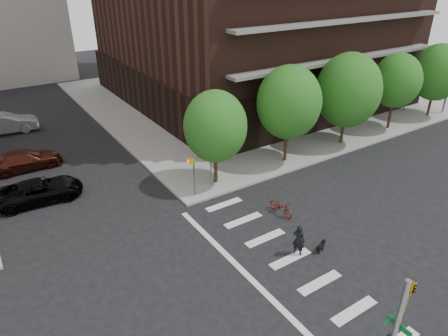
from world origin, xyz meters
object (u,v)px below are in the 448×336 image
parked_car_maroon (25,160)px  scooter (281,207)px  parked_car_black (40,191)px  parked_car_silver (5,124)px  dog_walker (299,240)px  pedestrian_far (404,101)px

parked_car_maroon → scooter: parked_car_maroon is taller
parked_car_black → parked_car_silver: (-0.24, 13.45, 0.18)m
dog_walker → parked_car_silver: bearing=-3.9°
parked_car_maroon → dog_walker: (9.69, -17.60, 0.15)m
parked_car_maroon → dog_walker: bearing=-150.6°
parked_car_maroon → dog_walker: dog_walker is taller
parked_car_silver → dog_walker: bearing=-153.6°
parked_car_black → parked_car_silver: bearing=5.2°
parked_car_silver → dog_walker: 27.78m
scooter → parked_car_black: bearing=137.5°
parked_car_silver → scooter: parked_car_silver is taller
parked_car_black → parked_car_silver: size_ratio=0.94×
scooter → pedestrian_far: 23.41m
parked_car_black → dog_walker: bearing=-138.1°
dog_walker → scooter: bearing=-52.0°
parked_car_silver → dog_walker: parked_car_silver is taller
parked_car_maroon → scooter: (11.37, -14.35, -0.24)m
scooter → pedestrian_far: size_ratio=0.98×
parked_car_maroon → pedestrian_far: size_ratio=2.67×
parked_car_maroon → parked_car_silver: size_ratio=0.93×
dog_walker → pedestrian_far: bearing=-90.5°
parked_car_black → parked_car_maroon: bearing=4.4°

